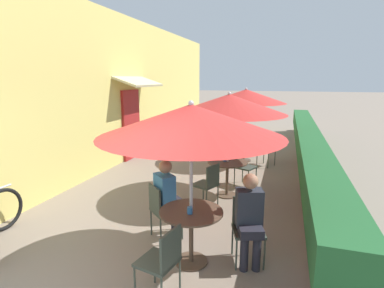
# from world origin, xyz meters

# --- Properties ---
(cafe_facade_wall) EXTENTS (0.98, 13.86, 4.20)m
(cafe_facade_wall) POSITION_xyz_m (-2.54, 6.79, 2.09)
(cafe_facade_wall) COLOR #E0CC6B
(cafe_facade_wall) RESTS_ON ground_plane
(planter_hedge) EXTENTS (0.60, 12.86, 1.01)m
(planter_hedge) POSITION_xyz_m (2.75, 6.83, 0.54)
(planter_hedge) COLOR gray
(planter_hedge) RESTS_ON ground_plane
(patio_table_near) EXTENTS (0.84, 0.84, 0.75)m
(patio_table_near) POSITION_xyz_m (1.02, 1.59, 0.56)
(patio_table_near) COLOR brown
(patio_table_near) RESTS_ON ground_plane
(patio_umbrella_near) EXTENTS (2.30, 2.30, 2.18)m
(patio_umbrella_near) POSITION_xyz_m (1.02, 1.59, 1.93)
(patio_umbrella_near) COLOR #B7B7BC
(patio_umbrella_near) RESTS_ON ground_plane
(cafe_chair_near_left) EXTENTS (0.50, 0.50, 0.87)m
(cafe_chair_near_left) POSITION_xyz_m (1.71, 1.90, 0.52)
(cafe_chair_near_left) COLOR #384238
(cafe_chair_near_left) RESTS_ON ground_plane
(seated_patron_near_left) EXTENTS (0.43, 0.48, 1.25)m
(seated_patron_near_left) POSITION_xyz_m (1.75, 1.79, 0.69)
(seated_patron_near_left) COLOR #23232D
(seated_patron_near_left) RESTS_ON ground_plane
(cafe_chair_near_right) EXTENTS (0.56, 0.56, 0.87)m
(cafe_chair_near_right) POSITION_xyz_m (0.40, 2.04, 0.52)
(cafe_chair_near_right) COLOR #384238
(cafe_chair_near_right) RESTS_ON ground_plane
(seated_patron_near_right) EXTENTS (0.51, 0.51, 1.25)m
(seated_patron_near_right) POSITION_xyz_m (0.48, 2.12, 0.69)
(seated_patron_near_right) COLOR #23232D
(seated_patron_near_right) RESTS_ON ground_plane
(cafe_chair_near_back) EXTENTS (0.47, 0.47, 0.87)m
(cafe_chair_near_back) POSITION_xyz_m (0.93, 0.83, 0.52)
(cafe_chair_near_back) COLOR #384238
(cafe_chair_near_back) RESTS_ON ground_plane
(coffee_cup_near) EXTENTS (0.07, 0.07, 0.09)m
(coffee_cup_near) POSITION_xyz_m (1.02, 1.51, 0.79)
(coffee_cup_near) COLOR teal
(coffee_cup_near) RESTS_ON patio_table_near
(patio_table_mid) EXTENTS (0.84, 0.84, 0.75)m
(patio_table_mid) POSITION_xyz_m (1.02, 4.08, 0.56)
(patio_table_mid) COLOR brown
(patio_table_mid) RESTS_ON ground_plane
(patio_umbrella_mid) EXTENTS (2.30, 2.30, 2.18)m
(patio_umbrella_mid) POSITION_xyz_m (1.02, 4.08, 1.93)
(patio_umbrella_mid) COLOR #B7B7BC
(patio_umbrella_mid) RESTS_ON ground_plane
(cafe_chair_mid_left) EXTENTS (0.52, 0.52, 0.87)m
(cafe_chair_mid_left) POSITION_xyz_m (0.79, 3.35, 0.52)
(cafe_chair_mid_left) COLOR #384238
(cafe_chair_mid_left) RESTS_ON ground_plane
(cafe_chair_mid_right) EXTENTS (0.52, 0.52, 0.87)m
(cafe_chair_mid_right) POSITION_xyz_m (1.24, 4.81, 0.52)
(cafe_chair_mid_right) COLOR #384238
(cafe_chair_mid_right) RESTS_ON ground_plane
(coffee_cup_mid) EXTENTS (0.07, 0.07, 0.09)m
(coffee_cup_mid) POSITION_xyz_m (0.95, 4.08, 0.79)
(coffee_cup_mid) COLOR teal
(coffee_cup_mid) RESTS_ON patio_table_mid
(patio_table_far) EXTENTS (0.84, 0.84, 0.75)m
(patio_table_far) POSITION_xyz_m (0.97, 6.95, 0.56)
(patio_table_far) COLOR brown
(patio_table_far) RESTS_ON ground_plane
(patio_umbrella_far) EXTENTS (2.30, 2.30, 2.18)m
(patio_umbrella_far) POSITION_xyz_m (0.97, 6.95, 1.93)
(patio_umbrella_far) COLOR #B7B7BC
(patio_umbrella_far) RESTS_ON ground_plane
(cafe_chair_far_left) EXTENTS (0.54, 0.54, 0.87)m
(cafe_chair_far_left) POSITION_xyz_m (1.68, 6.67, 0.52)
(cafe_chair_far_left) COLOR #384238
(cafe_chair_far_left) RESTS_ON ground_plane
(cafe_chair_far_right) EXTENTS (0.54, 0.54, 0.87)m
(cafe_chair_far_right) POSITION_xyz_m (0.26, 7.23, 0.52)
(cafe_chair_far_right) COLOR #384238
(cafe_chair_far_right) RESTS_ON ground_plane
(coffee_cup_far) EXTENTS (0.07, 0.07, 0.09)m
(coffee_cup_far) POSITION_xyz_m (1.03, 6.94, 0.79)
(coffee_cup_far) COLOR #232328
(coffee_cup_far) RESTS_ON patio_table_far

